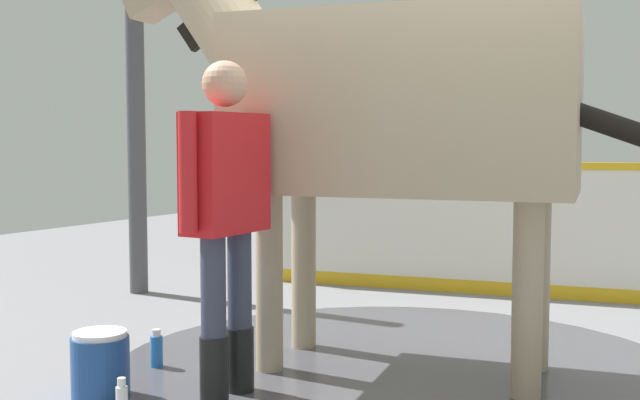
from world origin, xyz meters
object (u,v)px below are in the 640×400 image
object	(u,v)px
wash_bucket	(100,365)
bottle_spray	(157,350)
handler	(226,203)
horse	(384,104)

from	to	relation	value
wash_bucket	bottle_spray	distance (m)	0.59
handler	wash_bucket	distance (m)	1.09
horse	bottle_spray	world-z (taller)	horse
bottle_spray	handler	bearing A→B (deg)	-108.10
horse	bottle_spray	size ratio (longest dim) A/B	14.44
horse	handler	size ratio (longest dim) A/B	1.87
horse	wash_bucket	distance (m)	2.15
handler	bottle_spray	xyz separation A→B (m)	(0.23, 0.71, -0.93)
handler	bottle_spray	distance (m)	1.19
horse	handler	world-z (taller)	horse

